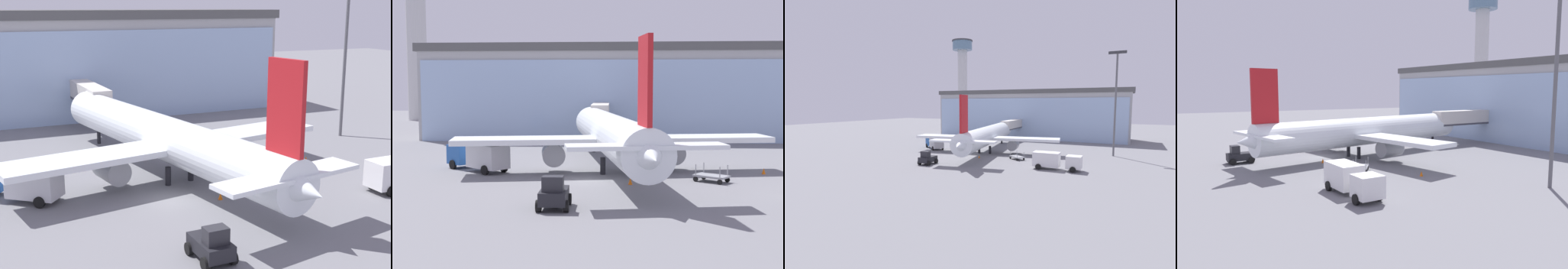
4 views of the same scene
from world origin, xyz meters
TOP-DOWN VIEW (x-y plane):
  - ground at (0.00, 0.00)m, footprint 240.00×240.00m
  - terminal_building at (0.00, 38.59)m, footprint 57.71×15.64m
  - jet_bridge at (-0.82, 27.12)m, footprint 2.84×13.76m
  - apron_light_mast at (25.79, 12.66)m, footprint 3.20×0.40m
  - airplane at (1.67, 5.72)m, footprint 30.10×37.30m
  - catering_truck at (-11.05, 4.49)m, footprint 7.13×6.20m
  - baggage_cart at (10.43, 0.41)m, footprint 3.21×2.91m
  - pushback_tug at (-1.46, -10.72)m, footprint 2.28×3.27m
  - safety_cone_nose at (3.54, -1.43)m, footprint 0.36×0.36m
  - safety_cone_wingtip at (15.82, 4.97)m, footprint 0.36×0.36m

SIDE VIEW (x-z plane):
  - ground at x=0.00m, z-range 0.00..0.00m
  - safety_cone_nose at x=3.54m, z-range 0.00..0.55m
  - safety_cone_wingtip at x=15.82m, z-range 0.00..0.55m
  - baggage_cart at x=10.43m, z-range -0.25..1.25m
  - pushback_tug at x=-1.46m, z-range -0.18..2.12m
  - catering_truck at x=-11.05m, z-range 0.14..2.79m
  - airplane at x=1.67m, z-range -2.35..9.29m
  - jet_bridge at x=-0.82m, z-range 1.50..7.26m
  - terminal_building at x=0.00m, z-range 0.00..14.31m
  - apron_light_mast at x=25.79m, z-range 1.77..21.91m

